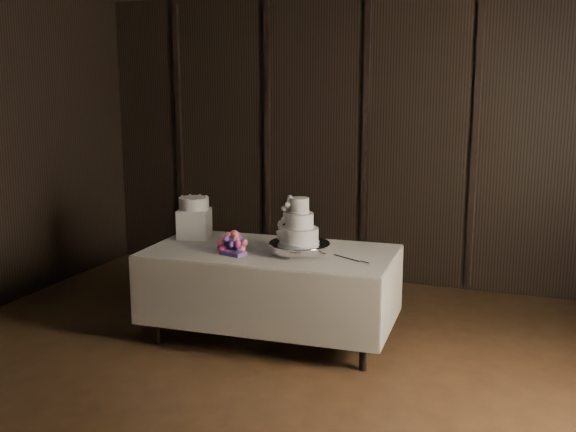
# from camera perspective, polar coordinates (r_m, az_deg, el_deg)

# --- Properties ---
(room) EXTENTS (6.08, 7.08, 3.08)m
(room) POSITION_cam_1_polar(r_m,az_deg,el_deg) (3.82, -6.22, 2.31)
(room) COLOR black
(room) RESTS_ON ground
(display_table) EXTENTS (2.04, 1.13, 0.76)m
(display_table) POSITION_cam_1_polar(r_m,az_deg,el_deg) (5.54, -1.46, -6.33)
(display_table) COLOR beige
(display_table) RESTS_ON ground
(cake_stand) EXTENTS (0.54, 0.54, 0.09)m
(cake_stand) POSITION_cam_1_polar(r_m,az_deg,el_deg) (5.31, 0.97, -2.76)
(cake_stand) COLOR silver
(cake_stand) RESTS_ON display_table
(wedding_cake) EXTENTS (0.33, 0.30, 0.36)m
(wedding_cake) POSITION_cam_1_polar(r_m,az_deg,el_deg) (5.26, 0.65, -0.79)
(wedding_cake) COLOR white
(wedding_cake) RESTS_ON cake_stand
(bouquet) EXTENTS (0.40, 0.47, 0.20)m
(bouquet) POSITION_cam_1_polar(r_m,az_deg,el_deg) (5.41, -4.65, -2.27)
(bouquet) COLOR #E06470
(bouquet) RESTS_ON display_table
(box_pedestal) EXTENTS (0.32, 0.32, 0.25)m
(box_pedestal) POSITION_cam_1_polar(r_m,az_deg,el_deg) (5.91, -7.93, -0.62)
(box_pedestal) COLOR white
(box_pedestal) RESTS_ON display_table
(small_cake) EXTENTS (0.28, 0.28, 0.10)m
(small_cake) POSITION_cam_1_polar(r_m,az_deg,el_deg) (5.88, -7.97, 1.07)
(small_cake) COLOR white
(small_cake) RESTS_ON box_pedestal
(cake_knife) EXTENTS (0.33, 0.20, 0.01)m
(cake_knife) POSITION_cam_1_polar(r_m,az_deg,el_deg) (5.18, 5.00, -3.60)
(cake_knife) COLOR silver
(cake_knife) RESTS_ON display_table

